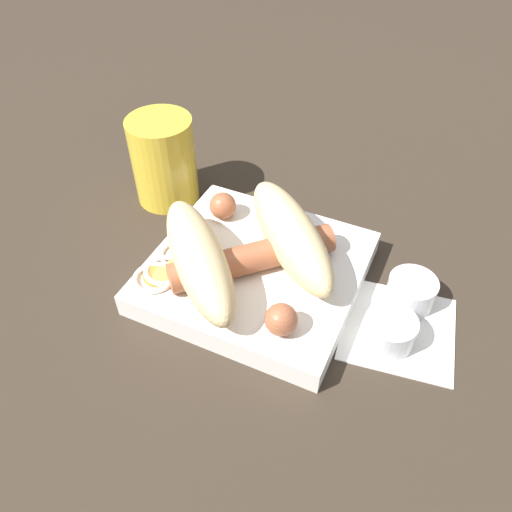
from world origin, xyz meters
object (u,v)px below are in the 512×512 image
(bread_roll, at_px, (246,246))
(drink_glass, at_px, (164,160))
(sausage, at_px, (249,256))
(food_tray, at_px, (256,272))
(condiment_cup_near, at_px, (389,333))
(condiment_cup_far, at_px, (410,293))

(bread_roll, relative_size, drink_glass, 2.09)
(bread_roll, height_order, drink_glass, drink_glass)
(sausage, height_order, drink_glass, drink_glass)
(drink_glass, bearing_deg, bread_roll, 148.52)
(food_tray, relative_size, condiment_cup_near, 4.34)
(sausage, bearing_deg, condiment_cup_far, -164.17)
(condiment_cup_near, relative_size, condiment_cup_far, 1.00)
(sausage, xyz_separation_m, condiment_cup_far, (-0.15, -0.04, -0.03))
(bread_roll, xyz_separation_m, condiment_cup_near, (-0.15, 0.01, -0.04))
(food_tray, relative_size, condiment_cup_far, 4.34)
(condiment_cup_near, bearing_deg, drink_glass, -18.99)
(sausage, height_order, condiment_cup_far, sausage)
(food_tray, height_order, condiment_cup_far, condiment_cup_far)
(condiment_cup_near, distance_m, drink_glass, 0.32)
(condiment_cup_far, bearing_deg, sausage, 15.83)
(drink_glass, bearing_deg, condiment_cup_far, 171.11)
(food_tray, xyz_separation_m, condiment_cup_near, (-0.14, 0.02, 0.00))
(bread_roll, bearing_deg, condiment_cup_far, -164.23)
(food_tray, xyz_separation_m, condiment_cup_far, (-0.15, -0.04, 0.00))
(bread_roll, distance_m, drink_glass, 0.17)
(condiment_cup_far, bearing_deg, food_tray, 13.60)
(food_tray, distance_m, condiment_cup_far, 0.15)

